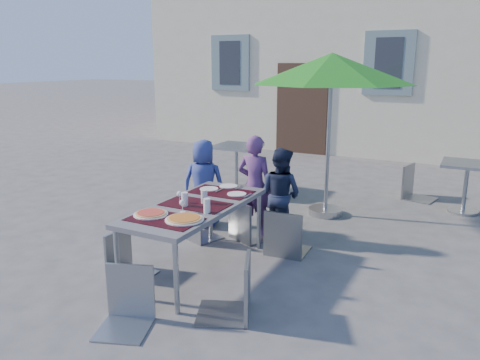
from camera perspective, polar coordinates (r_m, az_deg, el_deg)
The scene contains 21 objects.
ground at distance 4.61m, azimuth -1.86°, elevation -14.57°, with size 90.00×90.00×0.00m, color #4D4C4F.
dining_table at distance 5.01m, azimuth -5.42°, elevation -3.58°, with size 0.80×1.85×0.76m.
pizza_near_left at distance 4.70m, azimuth -10.83°, elevation -4.04°, with size 0.34×0.34×0.03m.
pizza_near_right at distance 4.50m, azimuth -6.80°, elevation -4.72°, with size 0.37×0.37×0.03m.
glassware at distance 4.87m, azimuth -5.51°, elevation -2.47°, with size 0.51×0.42×0.15m.
place_settings at distance 5.51m, azimuth -1.85°, elevation -1.17°, with size 0.66×0.49×0.01m.
child_0 at distance 6.44m, azimuth -4.46°, elevation -0.39°, with size 0.59×0.38×1.21m, color #323F89.
child_1 at distance 6.08m, azimuth 1.82°, elevation -0.68°, with size 0.48×0.32×1.32m, color #623772.
child_2 at distance 5.94m, azimuth 4.95°, elevation -1.73°, with size 0.58×0.33×1.19m, color #1C233E.
chair_0 at distance 5.91m, azimuth -5.27°, elevation -2.60°, with size 0.50×0.51×0.89m.
chair_1 at distance 5.88m, azimuth 0.77°, elevation -2.02°, with size 0.58×0.58×0.99m.
chair_2 at distance 5.43m, azimuth 5.67°, elevation -3.04°, with size 0.49×0.49×1.04m.
chair_3 at distance 5.09m, azimuth -13.98°, elevation -5.66°, with size 0.41×0.41×0.90m.
chair_4 at distance 4.11m, azimuth -0.61°, elevation -8.70°, with size 0.61×0.61×1.05m.
chair_5 at distance 4.13m, azimuth -13.92°, elevation -9.80°, with size 0.55×0.56×0.97m.
patio_umbrella at distance 6.80m, azimuth 11.11°, elevation 12.99°, with size 2.30×2.30×2.35m.
cafe_table_0 at distance 8.29m, azimuth -0.43°, elevation 2.69°, with size 0.75×0.75×0.80m.
bg_chair_l_0 at distance 8.51m, azimuth -3.97°, elevation 2.63°, with size 0.44×0.43×0.89m.
bg_chair_r_0 at distance 7.78m, azimuth 3.50°, elevation 1.46°, with size 0.49×0.49×0.88m.
cafe_table_1 at distance 7.75m, azimuth 25.90°, elevation 0.20°, with size 0.72×0.72×0.77m.
bg_chair_l_1 at distance 8.25m, azimuth 20.71°, elevation 2.11°, with size 0.56×0.56×1.06m.
Camera 1 is at (1.99, -3.52, 2.22)m, focal length 35.00 mm.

